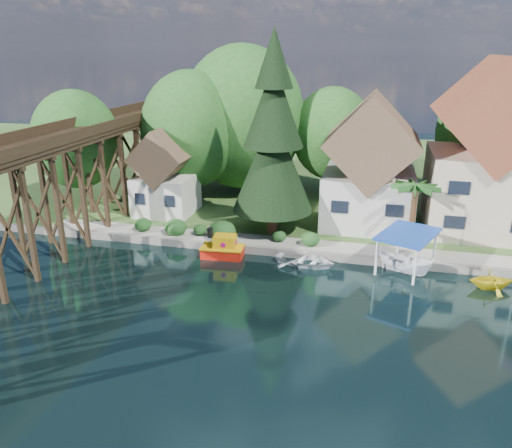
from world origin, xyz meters
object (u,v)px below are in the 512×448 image
object	(u,v)px
boat_canopy	(406,256)
boat_yellow	(492,278)
tugboat	(223,248)
conifer	(273,140)
boat_white_a	(305,259)
house_center	(485,159)
house_left	(370,170)
palm_tree	(416,189)
trestle_bridge	(52,184)
shed	(165,177)

from	to	relation	value
boat_canopy	boat_yellow	distance (m)	5.55
tugboat	boat_canopy	distance (m)	13.21
boat_canopy	conifer	bearing A→B (deg)	156.07
boat_canopy	boat_white_a	bearing A→B (deg)	-178.76
house_center	house_left	bearing A→B (deg)	-176.82
house_left	tugboat	world-z (taller)	house_left
boat_yellow	palm_tree	bearing A→B (deg)	28.86
palm_tree	boat_yellow	xyz separation A→B (m)	(4.85, -5.74, -4.16)
house_center	boat_white_a	world-z (taller)	house_center
conifer	trestle_bridge	bearing A→B (deg)	-157.22
palm_tree	boat_white_a	world-z (taller)	palm_tree
house_center	boat_white_a	bearing A→B (deg)	-143.72
shed	boat_yellow	distance (m)	27.88
trestle_bridge	house_center	bearing A→B (deg)	19.49
house_center	shed	bearing A→B (deg)	-175.76
conifer	boat_yellow	distance (m)	18.42
shed	boat_canopy	bearing A→B (deg)	-19.57
shed	tugboat	world-z (taller)	shed
house_center	tugboat	world-z (taller)	house_center
boat_yellow	house_center	bearing A→B (deg)	-14.92
house_center	boat_yellow	xyz separation A→B (m)	(-0.66, -10.60, -5.67)
house_left	shed	distance (m)	18.11
palm_tree	tugboat	size ratio (longest dim) A/B	1.54
house_left	boat_white_a	distance (m)	11.01
boat_canopy	boat_yellow	bearing A→B (deg)	-12.04
shed	boat_yellow	size ratio (longest dim) A/B	2.79
shed	conifer	xyz separation A→B (m)	(10.51, -2.81, 4.34)
boat_canopy	palm_tree	bearing A→B (deg)	83.20
trestle_bridge	shed	bearing A→B (deg)	61.81
house_left	tugboat	bearing A→B (deg)	-138.20
tugboat	boat_canopy	xyz separation A→B (m)	(13.19, 0.23, 0.60)
house_left	boat_white_a	xyz separation A→B (m)	(-4.07, -9.09, -4.68)
conifer	palm_tree	distance (m)	11.45
house_left	palm_tree	size ratio (longest dim) A/B	2.19
shed	boat_white_a	bearing A→B (deg)	-28.60
trestle_bridge	palm_tree	distance (m)	27.27
trestle_bridge	house_left	world-z (taller)	house_left
house_center	palm_tree	bearing A→B (deg)	-138.67
boat_yellow	shed	bearing A→B (deg)	60.59
conifer	boat_white_a	bearing A→B (deg)	-54.40
house_left	shed	world-z (taller)	house_left
conifer	boat_white_a	xyz separation A→B (m)	(3.42, -4.78, -7.71)
trestle_bridge	boat_white_a	distance (m)	19.63
trestle_bridge	shed	distance (m)	10.69
house_center	palm_tree	xyz separation A→B (m)	(-5.52, -4.85, -1.51)
house_center	conifer	world-z (taller)	conifer
palm_tree	boat_canopy	world-z (taller)	palm_tree
boat_canopy	boat_yellow	world-z (taller)	boat_canopy
shed	palm_tree	world-z (taller)	shed
shed	conifer	distance (m)	11.71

